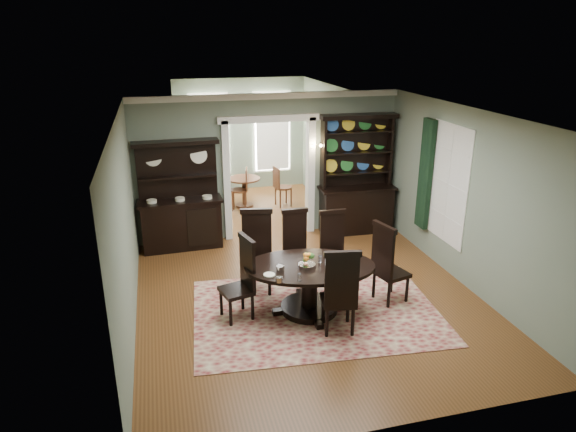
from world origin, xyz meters
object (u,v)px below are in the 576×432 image
dining_table (309,279)px  sideboard (181,211)px  welsh_dresser (356,190)px  parlor_table (244,188)px

dining_table → sideboard: (-1.76, 3.10, 0.21)m
welsh_dresser → parlor_table: size_ratio=3.18×
welsh_dresser → parlor_table: 3.06m
dining_table → welsh_dresser: welsh_dresser is taller
sideboard → welsh_dresser: welsh_dresser is taller
sideboard → welsh_dresser: bearing=-2.3°
sideboard → welsh_dresser: 3.73m
dining_table → welsh_dresser: (1.97, 3.08, 0.37)m
dining_table → welsh_dresser: size_ratio=0.87×
parlor_table → dining_table: bearing=-88.8°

